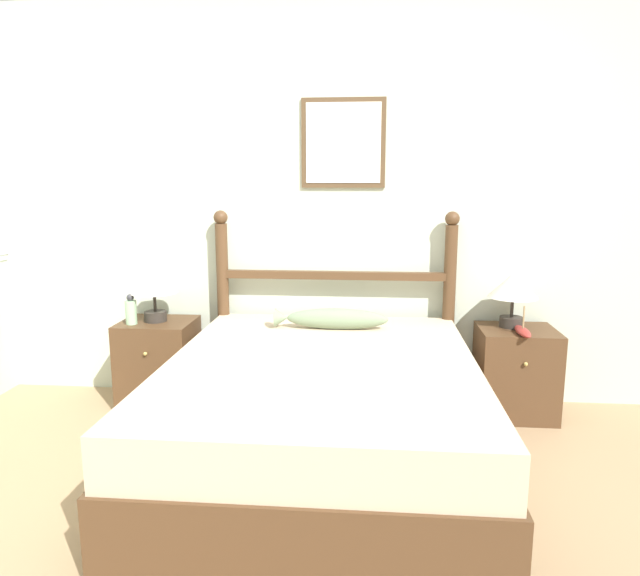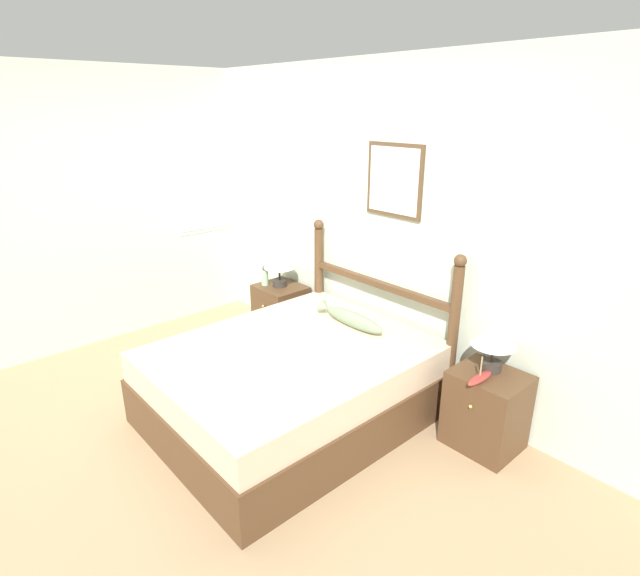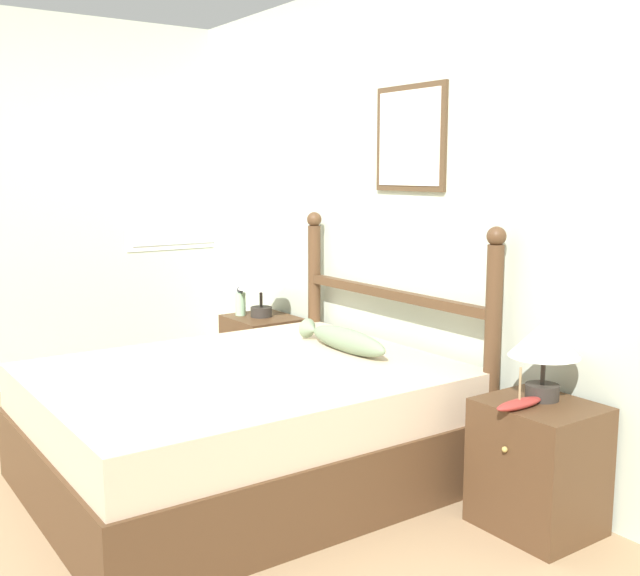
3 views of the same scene
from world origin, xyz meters
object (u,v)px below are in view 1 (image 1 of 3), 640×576
Objects in this scene: nightstand_right at (515,372)px; table_lamp_right at (513,288)px; bed at (322,415)px; fish_pillow at (331,319)px; nightstand_left at (159,362)px; model_boat at (523,331)px; table_lamp_left at (154,284)px; bottle at (131,311)px.

nightstand_right is 1.60× the size of table_lamp_right.
fish_pillow is at bearing 89.63° from bed.
nightstand_right is at bearing 34.36° from bed.
nightstand_left is 2.12× the size of model_boat.
table_lamp_right reaches higher than nightstand_right.
nightstand_right is 2.32m from table_lamp_left.
fish_pillow is (1.14, -0.18, -0.16)m from table_lamp_left.
nightstand_left is at bearing -0.18° from table_lamp_left.
bed is at bearing -145.64° from nightstand_right.
bed is 0.69m from fish_pillow.
table_lamp_left is 1.00× the size of table_lamp_right.
bottle is at bearing -176.77° from table_lamp_right.
nightstand_right is 2.12× the size of model_boat.
table_lamp_right is at bearing 125.89° from nightstand_right.
nightstand_left is 1.20m from fish_pillow.
bottle is (-1.26, 0.69, 0.35)m from bed.
nightstand_left and nightstand_right have the same top height.
table_lamp_right is 1.33× the size of model_boat.
table_lamp_right is at bearing 1.18° from nightstand_left.
table_lamp_right is 0.28m from model_boat.
fish_pillow is at bearing -8.85° from table_lamp_left.
fish_pillow is (-1.13, -0.18, 0.36)m from nightstand_right.
table_lamp_left is 2.27m from model_boat.
table_lamp_left is 2.23m from table_lamp_right.
bottle is 0.29× the size of fish_pillow.
fish_pillow reaches higher than nightstand_right.
table_lamp_right reaches higher than model_boat.
table_lamp_left is at bearing 171.15° from fish_pillow.
table_lamp_left is at bearing 180.00° from nightstand_right.
table_lamp_left is at bearing 176.76° from model_boat.
nightstand_left is at bearing 176.75° from model_boat.
bed is 9.94× the size of bottle.
table_lamp_left is at bearing 35.51° from bottle.
model_boat reaches higher than fish_pillow.
fish_pillow reaches higher than bed.
table_lamp_left reaches higher than nightstand_left.
model_boat is (2.26, -0.13, -0.22)m from table_lamp_left.
table_lamp_right is (2.23, 0.05, 0.00)m from table_lamp_left.
model_boat reaches higher than nightstand_right.
bed is 1.37m from nightstand_right.
model_boat reaches higher than bed.
table_lamp_left is at bearing 179.82° from nightstand_left.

